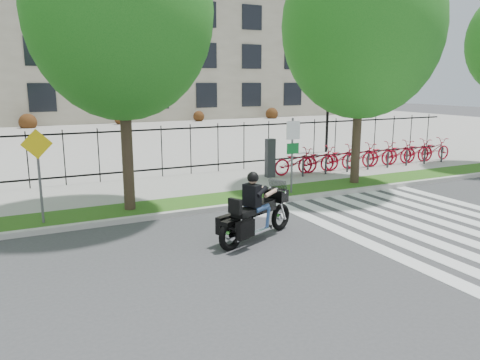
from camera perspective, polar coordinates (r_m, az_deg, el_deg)
name	(u,v)px	position (r m, az deg, el deg)	size (l,w,h in m)	color
ground	(286,256)	(10.61, 5.61, -9.20)	(120.00, 120.00, 0.00)	#39393B
curb	(213,209)	(14.05, -3.25, -3.54)	(60.00, 0.20, 0.15)	#B6B2AB
grass_verge	(203,202)	(14.81, -4.55, -2.75)	(60.00, 1.50, 0.15)	#275615
sidewalk	(177,187)	(17.09, -7.67, -0.83)	(60.00, 3.50, 0.15)	gray
plaza	(95,137)	(33.99, -17.30, 5.01)	(80.00, 34.00, 0.10)	gray
crosswalk_stripes	(439,227)	(13.67, 23.14, -5.25)	(5.70, 8.00, 0.01)	silver
iron_fence	(162,151)	(18.54, -9.51, 3.49)	(30.00, 0.06, 2.00)	black
office_building	(55,20)	(53.90, -21.60, 17.66)	(60.00, 21.90, 20.15)	gray
lamp_post_right	(328,93)	(25.48, 10.71, 10.33)	(1.06, 0.70, 4.25)	black
street_tree_1	(120,12)	(13.77, -14.39, 19.20)	(5.08, 5.08, 8.43)	#31251B
street_tree_2	(362,26)	(17.59, 14.67, 17.70)	(5.59, 5.59, 8.77)	#31251B
bike_share_station	(369,155)	(21.18, 15.49, 2.96)	(10.08, 0.89, 1.50)	#2D2D33
sign_pole_regulatory	(293,146)	(15.55, 6.43, 4.17)	(0.50, 0.09, 2.50)	#59595B
sign_pole_warning	(38,164)	(13.13, -23.37, 1.86)	(0.78, 0.09, 2.49)	#59595B
motorcycle_rider	(257,212)	(11.42, 2.03, -3.96)	(2.52, 1.40, 2.07)	black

